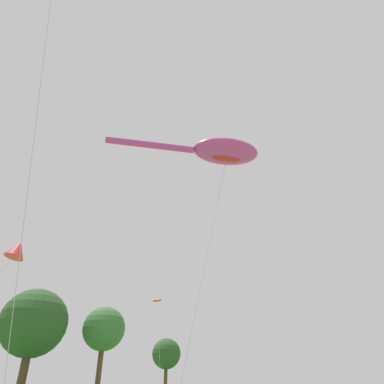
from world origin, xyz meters
name	(u,v)px	position (x,y,z in m)	size (l,w,h in m)	color
big_show_kite	(221,152)	(3.58, 14.64, 14.37)	(9.33, 4.36, 14.97)	#CC3899
small_kite_streamer_purple	(17,250)	(-5.94, 21.62, 8.40)	(3.56, 1.24, 8.99)	red
small_kite_tiny_distant	(157,301)	(5.84, 27.95, 7.94)	(0.90, 2.65, 8.18)	red
tree_shrub_far	(166,354)	(23.10, 60.53, 6.65)	(5.01, 5.01, 9.21)	#513823
tree_oak_right	(34,323)	(-1.21, 46.78, 8.13)	(7.69, 7.69, 12.03)	#513823
tree_oak_left	(104,329)	(6.96, 45.86, 7.89)	(5.24, 5.24, 10.59)	#513823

